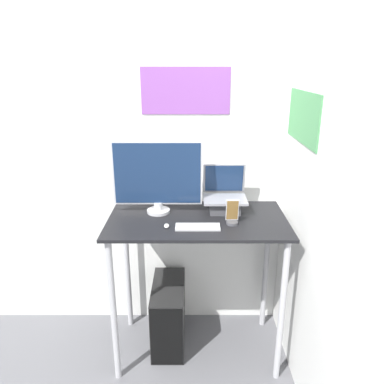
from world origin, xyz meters
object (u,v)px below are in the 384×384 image
(mouse, at_px, (167,226))
(cell_phone, at_px, (233,216))
(keyboard, at_px, (197,227))
(laptop, at_px, (225,200))
(monitor, at_px, (158,177))
(computer_tower, at_px, (169,314))

(mouse, height_order, cell_phone, cell_phone)
(mouse, bearing_deg, keyboard, -1.71)
(laptop, distance_m, cell_phone, 0.22)
(cell_phone, bearing_deg, mouse, -171.71)
(monitor, bearing_deg, laptop, 3.13)
(keyboard, distance_m, mouse, 0.19)
(keyboard, xyz_separation_m, computer_tower, (-0.20, 0.23, -0.80))
(computer_tower, bearing_deg, monitor, 153.30)
(monitor, height_order, keyboard, monitor)
(keyboard, relative_size, cell_phone, 1.69)
(keyboard, relative_size, mouse, 5.35)
(laptop, bearing_deg, computer_tower, -172.54)
(cell_phone, bearing_deg, computer_tower, 158.85)
(laptop, height_order, cell_phone, laptop)
(cell_phone, relative_size, computer_tower, 0.32)
(keyboard, bearing_deg, laptop, 55.86)
(monitor, xyz_separation_m, computer_tower, (0.05, -0.03, -1.04))
(laptop, relative_size, mouse, 6.02)
(cell_phone, bearing_deg, keyboard, -163.57)
(monitor, height_order, cell_phone, monitor)
(laptop, relative_size, monitor, 0.52)
(monitor, xyz_separation_m, keyboard, (0.26, -0.25, -0.24))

